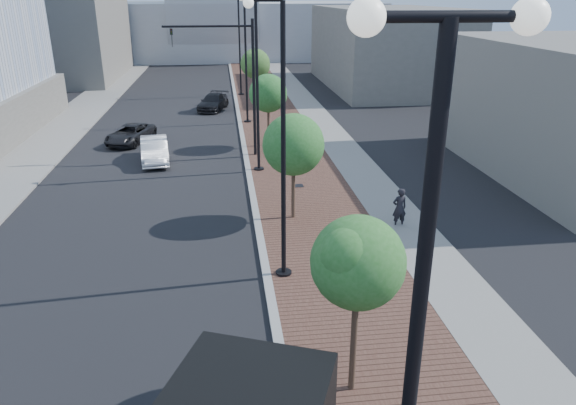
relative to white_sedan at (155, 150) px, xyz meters
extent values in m
cube|color=#4C2D23|center=(8.86, 15.36, -0.65)|extent=(7.00, 140.00, 0.12)
cube|color=slate|center=(11.56, 15.36, -0.65)|extent=(2.40, 140.00, 0.13)
cube|color=gray|center=(5.36, 15.36, -0.64)|extent=(0.30, 140.00, 0.14)
cube|color=slate|center=(-7.64, 15.36, -0.65)|extent=(4.00, 140.00, 0.12)
imported|color=silver|center=(0.00, 0.00, 0.00)|extent=(2.06, 4.49, 1.43)
imported|color=black|center=(-2.06, 4.48, -0.11)|extent=(3.32, 4.78, 1.21)
imported|color=black|center=(3.33, 14.79, -0.05)|extent=(3.02, 4.88, 1.32)
imported|color=black|center=(11.30, -11.01, 0.16)|extent=(0.69, 0.51, 1.75)
cylinder|color=black|center=(5.96, -26.64, 8.41)|extent=(1.40, 0.10, 0.10)
sphere|color=silver|center=(5.26, -26.64, 8.41)|extent=(0.32, 0.32, 0.32)
sphere|color=silver|center=(6.66, -26.64, 8.41)|extent=(0.32, 0.32, 0.32)
cylinder|color=black|center=(5.96, -14.64, -0.61)|extent=(0.56, 0.56, 0.20)
cylinder|color=black|center=(5.96, -14.64, 3.91)|extent=(0.16, 0.16, 9.00)
cylinder|color=black|center=(5.46, -14.64, 8.41)|extent=(1.00, 0.10, 0.10)
sphere|color=silver|center=(4.96, -14.64, 8.34)|extent=(0.32, 0.32, 0.32)
cylinder|color=black|center=(5.96, -2.64, -0.61)|extent=(0.56, 0.56, 0.20)
cylinder|color=black|center=(5.96, -2.64, 3.91)|extent=(0.16, 0.16, 9.00)
cylinder|color=black|center=(5.96, 9.36, -0.61)|extent=(0.56, 0.56, 0.20)
cylinder|color=black|center=(5.96, 9.36, 3.91)|extent=(0.16, 0.16, 9.00)
cylinder|color=black|center=(5.96, 21.36, -0.61)|extent=(0.56, 0.56, 0.20)
cylinder|color=black|center=(5.96, 21.36, 3.91)|extent=(0.16, 0.16, 9.00)
cylinder|color=black|center=(5.96, 0.36, 3.29)|extent=(0.18, 0.18, 8.00)
cylinder|color=black|center=(3.46, 0.36, 6.89)|extent=(5.00, 0.12, 0.12)
imported|color=black|center=(1.46, 0.36, 6.29)|extent=(0.16, 0.20, 1.00)
cylinder|color=#382619|center=(6.96, -20.64, 0.98)|extent=(0.16, 0.16, 3.39)
sphere|color=#276322|center=(6.96, -20.64, 2.92)|extent=(2.18, 2.18, 2.18)
sphere|color=#276322|center=(7.36, -20.34, 2.68)|extent=(1.53, 1.53, 1.53)
sphere|color=#276322|center=(6.66, -20.94, 3.26)|extent=(1.31, 1.31, 1.31)
cylinder|color=#382619|center=(6.96, -9.64, 0.87)|extent=(0.16, 0.16, 3.18)
sphere|color=#266522|center=(6.96, -9.64, 2.69)|extent=(2.61, 2.61, 2.61)
sphere|color=#266522|center=(7.36, -9.34, 2.46)|extent=(1.83, 1.83, 1.83)
sphere|color=#266522|center=(6.66, -9.94, 3.01)|extent=(1.57, 1.57, 1.57)
cylinder|color=#382619|center=(6.96, 2.36, 0.91)|extent=(0.16, 0.16, 3.25)
sphere|color=#226321|center=(6.96, 2.36, 2.76)|extent=(2.39, 2.39, 2.39)
sphere|color=#226321|center=(7.36, 2.66, 2.53)|extent=(1.67, 1.67, 1.67)
sphere|color=#226321|center=(6.66, 2.06, 3.09)|extent=(1.43, 1.43, 1.43)
cylinder|color=#382619|center=(6.96, 14.36, 1.08)|extent=(0.16, 0.16, 3.59)
sphere|color=#325D20|center=(6.96, 14.36, 3.13)|extent=(2.45, 2.45, 2.45)
sphere|color=#325D20|center=(7.36, 14.66, 2.88)|extent=(1.72, 1.72, 1.72)
sphere|color=#325D20|center=(6.66, 14.06, 3.49)|extent=(1.47, 1.47, 1.47)
cube|color=#A1A4AA|center=(3.36, 60.36, 3.29)|extent=(50.00, 28.00, 8.00)
cube|color=slate|center=(-14.64, 35.36, 4.29)|extent=(14.00, 20.00, 10.00)
cube|color=#605D57|center=(21.36, 25.36, 3.29)|extent=(12.00, 22.00, 8.00)
cube|color=black|center=(7.76, -16.64, -0.58)|extent=(0.50, 0.50, 0.02)
cube|color=black|center=(7.76, -5.64, -0.58)|extent=(0.50, 0.50, 0.02)
camera|label=1|loc=(4.08, -31.06, 8.58)|focal=33.23mm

